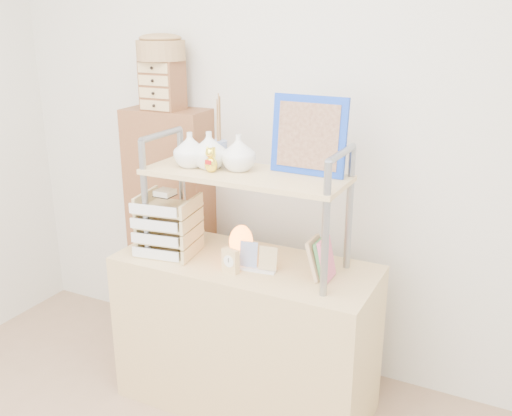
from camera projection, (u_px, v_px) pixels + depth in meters
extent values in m
cube|color=silver|center=(291.00, 125.00, 2.85)|extent=(3.40, 0.02, 2.60)
cube|color=tan|center=(246.00, 334.00, 2.72)|extent=(1.20, 0.50, 0.75)
cube|color=brown|center=(172.00, 229.00, 3.21)|extent=(0.47, 0.27, 1.35)
cylinder|color=gray|center=(145.00, 201.00, 2.56)|extent=(0.03, 0.03, 0.55)
cylinder|color=gray|center=(182.00, 184.00, 2.82)|extent=(0.03, 0.03, 0.55)
cylinder|color=gray|center=(161.00, 135.00, 2.60)|extent=(0.03, 0.30, 0.03)
cylinder|color=gray|center=(326.00, 231.00, 2.20)|extent=(0.03, 0.03, 0.55)
cylinder|color=gray|center=(349.00, 209.00, 2.46)|extent=(0.03, 0.03, 0.55)
cylinder|color=gray|center=(341.00, 154.00, 2.24)|extent=(0.03, 0.30, 0.03)
cube|color=tan|center=(245.00, 175.00, 2.47)|extent=(0.90, 0.34, 0.02)
imported|color=white|center=(190.00, 150.00, 2.53)|extent=(0.15, 0.15, 0.16)
imported|color=white|center=(209.00, 150.00, 2.51)|extent=(0.16, 0.16, 0.16)
imported|color=white|center=(239.00, 153.00, 2.47)|extent=(0.15, 0.15, 0.16)
cylinder|color=#264EA7|center=(220.00, 151.00, 2.63)|extent=(0.07, 0.07, 0.10)
cube|color=#143CBD|center=(309.00, 135.00, 2.39)|extent=(0.33, 0.06, 0.33)
cube|color=brown|center=(308.00, 136.00, 2.38)|extent=(0.27, 0.04, 0.27)
cube|color=#E26288|center=(327.00, 260.00, 2.41)|extent=(0.05, 0.12, 0.17)
cube|color=#51A25A|center=(323.00, 258.00, 2.43)|extent=(0.06, 0.12, 0.17)
cube|color=tan|center=(317.00, 258.00, 2.43)|extent=(0.06, 0.13, 0.17)
cube|color=tan|center=(171.00, 250.00, 2.71)|extent=(0.29, 0.27, 0.01)
cube|color=white|center=(156.00, 254.00, 2.61)|extent=(0.23, 0.05, 0.05)
cube|color=tan|center=(170.00, 236.00, 2.69)|extent=(0.29, 0.27, 0.01)
cube|color=white|center=(155.00, 240.00, 2.58)|extent=(0.23, 0.05, 0.05)
cube|color=tan|center=(169.00, 222.00, 2.67)|extent=(0.29, 0.27, 0.01)
cube|color=white|center=(154.00, 225.00, 2.56)|extent=(0.23, 0.05, 0.05)
cube|color=tan|center=(168.00, 208.00, 2.65)|extent=(0.29, 0.27, 0.01)
cube|color=white|center=(153.00, 211.00, 2.54)|extent=(0.23, 0.05, 0.05)
cube|color=beige|center=(165.00, 193.00, 2.60)|extent=(0.08, 0.08, 0.03)
cylinder|color=brown|center=(241.00, 259.00, 2.61)|extent=(0.10, 0.10, 0.02)
ellipsoid|color=orange|center=(241.00, 241.00, 2.58)|extent=(0.11, 0.11, 0.15)
cube|color=tan|center=(231.00, 261.00, 2.48)|extent=(0.08, 0.04, 0.11)
cylinder|color=white|center=(229.00, 261.00, 2.46)|extent=(0.05, 0.01, 0.05)
cube|color=white|center=(257.00, 270.00, 2.51)|extent=(0.18, 0.07, 0.01)
cube|color=navy|center=(249.00, 254.00, 2.51)|extent=(0.08, 0.03, 0.11)
cube|color=tan|center=(268.00, 258.00, 2.48)|extent=(0.08, 0.03, 0.10)
cube|color=brown|center=(163.00, 85.00, 2.94)|extent=(0.20, 0.15, 0.25)
cube|color=tan|center=(155.00, 106.00, 2.91)|extent=(0.18, 0.01, 0.05)
cube|color=tan|center=(154.00, 93.00, 2.89)|extent=(0.18, 0.01, 0.05)
cube|color=tan|center=(153.00, 81.00, 2.87)|extent=(0.18, 0.01, 0.05)
cube|color=tan|center=(152.00, 68.00, 2.85)|extent=(0.18, 0.01, 0.05)
cylinder|color=olive|center=(161.00, 50.00, 2.89)|extent=(0.25, 0.25, 0.10)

